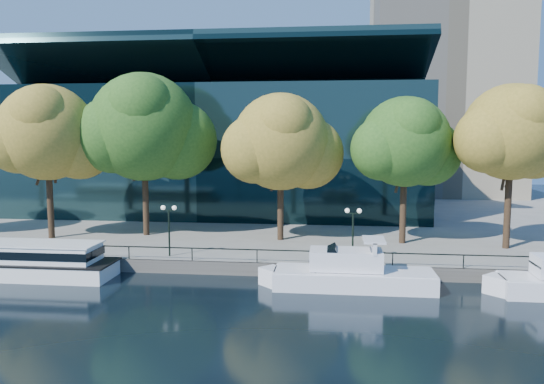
# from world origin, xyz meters

# --- Properties ---
(ground) EXTENTS (160.00, 160.00, 0.00)m
(ground) POSITION_xyz_m (0.00, 0.00, 0.00)
(ground) COLOR black
(ground) RESTS_ON ground
(promenade) EXTENTS (90.00, 67.08, 1.00)m
(promenade) POSITION_xyz_m (0.00, 36.38, 0.50)
(promenade) COLOR slate
(promenade) RESTS_ON ground
(railing) EXTENTS (88.20, 0.08, 0.99)m
(railing) POSITION_xyz_m (0.00, 3.25, 1.94)
(railing) COLOR black
(railing) RESTS_ON promenade
(convention_building) EXTENTS (50.00, 24.57, 21.43)m
(convention_building) POSITION_xyz_m (-4.00, 31.79, 8.51)
(convention_building) COLOR black
(convention_building) RESTS_ON ground
(tour_boat) EXTENTS (16.62, 3.71, 3.15)m
(tour_boat) POSITION_xyz_m (-13.34, 0.79, 1.34)
(tour_boat) COLOR white
(tour_boat) RESTS_ON ground
(cruiser_near) EXTENTS (12.14, 3.13, 3.52)m
(cruiser_near) POSITION_xyz_m (11.61, 0.61, 1.09)
(cruiser_near) COLOR white
(cruiser_near) RESTS_ON ground
(tree_1) EXTENTS (10.89, 8.93, 14.08)m
(tree_1) POSITION_xyz_m (-15.08, 10.29, 10.53)
(tree_1) COLOR black
(tree_1) RESTS_ON promenade
(tree_2) EXTENTS (12.61, 10.34, 15.27)m
(tree_2) POSITION_xyz_m (-6.83, 12.71, 11.01)
(tree_2) COLOR black
(tree_2) RESTS_ON promenade
(tree_3) EXTENTS (10.87, 8.91, 13.23)m
(tree_3) POSITION_xyz_m (6.09, 11.88, 9.70)
(tree_3) COLOR black
(tree_3) RESTS_ON promenade
(tree_4) EXTENTS (9.80, 8.04, 12.83)m
(tree_4) POSITION_xyz_m (16.92, 11.65, 9.73)
(tree_4) COLOR black
(tree_4) RESTS_ON promenade
(tree_5) EXTENTS (9.94, 8.15, 13.72)m
(tree_5) POSITION_xyz_m (25.34, 10.46, 10.57)
(tree_5) COLOR black
(tree_5) RESTS_ON promenade
(lamp_1) EXTENTS (1.26, 0.36, 4.03)m
(lamp_1) POSITION_xyz_m (-2.16, 4.50, 3.98)
(lamp_1) COLOR black
(lamp_1) RESTS_ON promenade
(lamp_2) EXTENTS (1.26, 0.36, 4.03)m
(lamp_2) POSITION_xyz_m (12.15, 4.50, 3.98)
(lamp_2) COLOR black
(lamp_2) RESTS_ON promenade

